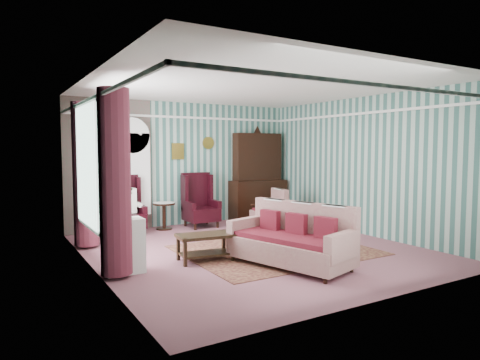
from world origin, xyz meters
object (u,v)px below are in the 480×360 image
round_side_table (164,216)px  sofa (290,230)px  nest_table (323,216)px  wingback_left (126,205)px  dresser_hutch (258,173)px  seated_woman (126,207)px  wingback_right (201,200)px  coffee_table (205,247)px  plant_stand (124,246)px  bookcase (132,180)px  floral_armchair (269,207)px

round_side_table → sofa: size_ratio=0.31×
nest_table → wingback_left: bearing=159.2°
dresser_hutch → seated_woman: bearing=-175.6°
wingback_left → wingback_right: 1.75m
coffee_table → sofa: bearing=-44.1°
round_side_table → sofa: 3.90m
round_side_table → plant_stand: plant_stand is taller
bookcase → nest_table: size_ratio=4.15×
wingback_right → floral_armchair: bearing=-37.5°
plant_stand → sofa: size_ratio=0.41×
dresser_hutch → floral_armchair: dresser_hutch is taller
wingback_left → wingback_right: (1.75, 0.00, 0.00)m
coffee_table → wingback_right: bearing=65.8°
bookcase → coffee_table: bearing=-85.1°
wingback_right → seated_woman: wingback_right is taller
floral_armchair → coffee_table: (-2.47, -1.80, -0.28)m
wingback_right → dresser_hutch: bearing=8.8°
nest_table → floral_armchair: 1.26m
dresser_hutch → sofa: bearing=-116.8°
round_side_table → coffee_table: bearing=-97.5°
plant_stand → coffee_table: 1.33m
plant_stand → bookcase: bearing=71.5°
wingback_right → wingback_left: bearing=180.0°
bookcase → coffee_table: (0.27, -3.14, -0.90)m
bookcase → nest_table: (3.82, -1.94, -0.85)m
dresser_hutch → nest_table: size_ratio=4.37×
nest_table → dresser_hutch: bearing=107.4°
plant_stand → sofa: sofa is taller
seated_woman → nest_table: 4.37m
plant_stand → nest_table: bearing=13.8°
wingback_left → sofa: bearing=-67.9°
bookcase → coffee_table: size_ratio=2.49×
coffee_table → nest_table: bearing=18.6°
round_side_table → wingback_left: bearing=-170.5°
dresser_hutch → wingback_left: dresser_hutch is taller
floral_armchair → wingback_right: bearing=60.8°
seated_woman → coffee_table: (0.52, -2.75, -0.37)m
round_side_table → sofa: (0.60, -3.85, 0.27)m
dresser_hutch → round_side_table: size_ratio=3.93×
seated_woman → coffee_table: 2.82m
seated_woman → sofa: size_ratio=0.60×
bookcase → round_side_table: bookcase is taller
dresser_hutch → wingback_right: size_ratio=1.89×
seated_woman → sofa: (1.50, -3.70, -0.02)m
floral_armchair → plant_stand: bearing=123.7°
wingback_right → plant_stand: 3.76m
dresser_hutch → coffee_table: dresser_hutch is taller
plant_stand → coffee_table: bearing=0.2°
bookcase → seated_woman: bearing=-122.7°
bookcase → dresser_hutch: 3.25m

